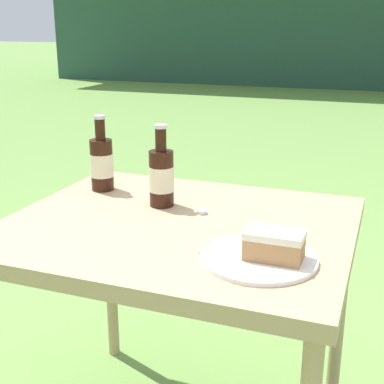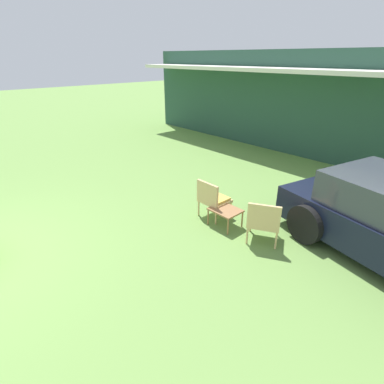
# 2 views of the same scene
# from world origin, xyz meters

# --- Properties ---
(cabin_building) EXTENTS (11.45, 4.44, 3.27)m
(cabin_building) POSITION_xyz_m (-0.88, 10.79, 1.65)
(cabin_building) COLOR #284C3D
(cabin_building) RESTS_ON ground_plane
(patio_table) EXTENTS (0.87, 0.74, 0.70)m
(patio_table) POSITION_xyz_m (0.00, 0.00, 0.63)
(patio_table) COLOR tan
(patio_table) RESTS_ON ground_plane
(cake_on_plate) EXTENTS (0.25, 0.25, 0.07)m
(cake_on_plate) POSITION_xyz_m (0.26, -0.16, 0.72)
(cake_on_plate) COLOR white
(cake_on_plate) RESTS_ON patio_table
(cola_bottle_near) EXTENTS (0.07, 0.07, 0.23)m
(cola_bottle_near) POSITION_xyz_m (-0.09, 0.10, 0.78)
(cola_bottle_near) COLOR black
(cola_bottle_near) RESTS_ON patio_table
(cola_bottle_far) EXTENTS (0.07, 0.07, 0.23)m
(cola_bottle_far) POSITION_xyz_m (-0.32, 0.18, 0.78)
(cola_bottle_far) COLOR black
(cola_bottle_far) RESTS_ON patio_table
(fork) EXTENTS (0.18, 0.02, 0.01)m
(fork) POSITION_xyz_m (0.21, -0.16, 0.70)
(fork) COLOR silver
(fork) RESTS_ON patio_table
(loose_bottle_cap) EXTENTS (0.03, 0.03, 0.01)m
(loose_bottle_cap) POSITION_xyz_m (0.04, 0.08, 0.70)
(loose_bottle_cap) COLOR silver
(loose_bottle_cap) RESTS_ON patio_table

